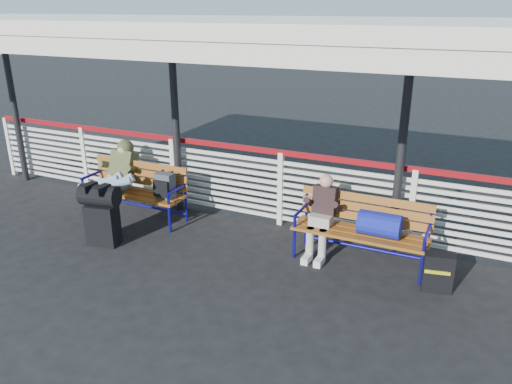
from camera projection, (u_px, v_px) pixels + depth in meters
The scene contains 9 objects.
ground at pixel (223, 279), 6.43m from camera, with size 60.00×60.00×0.00m, color black.
fence at pixel (281, 186), 7.81m from camera, with size 12.08×0.08×1.24m.
canopy at pixel (252, 29), 6.11m from camera, with size 12.60×3.60×3.16m.
luggage_stack at pixel (101, 212), 7.21m from camera, with size 0.60×0.41×0.92m.
bench_left at pixel (142, 185), 8.09m from camera, with size 1.80×0.56×0.92m.
bench_right at pixel (370, 224), 6.61m from camera, with size 1.80×0.56×0.92m.
traveler_man at pixel (113, 179), 7.85m from camera, with size 0.93×1.64×0.77m.
companion_person at pixel (322, 215), 6.87m from camera, with size 0.32×0.66×1.15m.
suitcase_side at pixel (438, 272), 6.10m from camera, with size 0.39×0.28×0.49m.
Camera 1 is at (2.78, -4.92, 3.30)m, focal length 35.00 mm.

